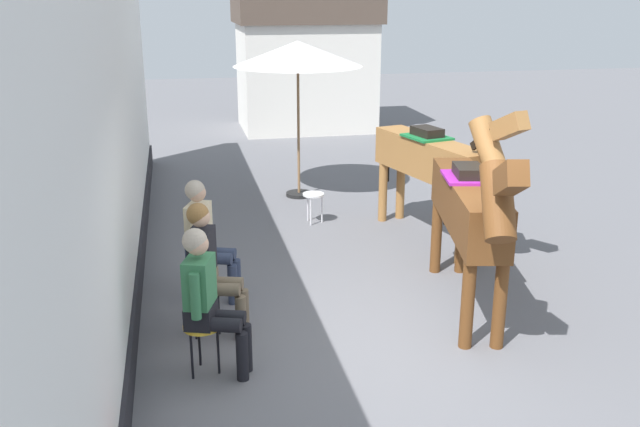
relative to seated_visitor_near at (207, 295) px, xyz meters
The scene contains 10 objects.
ground_plane 3.59m from the seated_visitor_near, 61.26° to the left, with size 40.00×40.00×0.00m, color slate.
pub_facade_wall 1.95m from the seated_visitor_near, 118.83° to the left, with size 0.34×14.00×3.40m.
distant_cottage 12.11m from the seated_visitor_near, 75.19° to the left, with size 3.40×2.60×3.50m.
seated_visitor_near is the anchor object (origin of this frame).
seated_visitor_middle 0.77m from the seated_visitor_near, 85.71° to the left, with size 0.61×0.48×1.39m.
seated_visitor_far 1.63m from the seated_visitor_near, 87.85° to the left, with size 0.61×0.49×1.39m.
saddled_horse_near 2.93m from the seated_visitor_near, 15.55° to the left, with size 0.91×2.96×2.06m.
saddled_horse_far 4.39m from the seated_visitor_near, 42.36° to the left, with size 1.00×2.94×2.06m.
cafe_parasol 6.06m from the seated_visitor_near, 71.90° to the left, with size 2.10×2.10×2.58m.
spare_stool_white 4.45m from the seated_visitor_near, 66.49° to the left, with size 0.32×0.32×0.46m.
Camera 1 is at (-1.87, -5.81, 3.33)m, focal length 39.23 mm.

